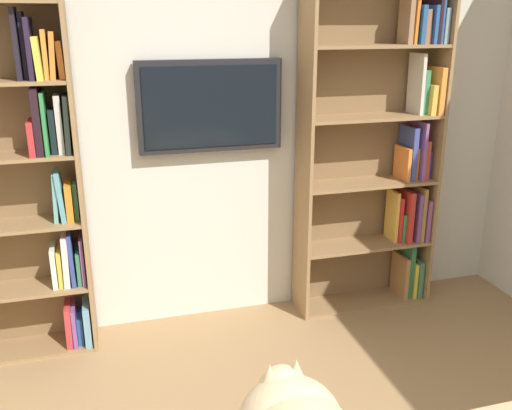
# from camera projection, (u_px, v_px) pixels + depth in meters

# --- Properties ---
(wall_back) EXTENTS (4.52, 0.06, 2.70)m
(wall_back) POSITION_uv_depth(u_px,v_px,m) (196.00, 116.00, 3.45)
(wall_back) COLOR beige
(wall_back) RESTS_ON ground
(bookshelf_left) EXTENTS (0.93, 0.28, 2.21)m
(bookshelf_left) POSITION_uv_depth(u_px,v_px,m) (384.00, 152.00, 3.70)
(bookshelf_left) COLOR #937047
(bookshelf_left) RESTS_ON ground
(bookshelf_right) EXTENTS (0.80, 0.28, 2.01)m
(bookshelf_right) POSITION_uv_depth(u_px,v_px,m) (26.00, 190.00, 3.15)
(bookshelf_right) COLOR #937047
(bookshelf_right) RESTS_ON ground
(wall_mounted_tv) EXTENTS (0.88, 0.07, 0.55)m
(wall_mounted_tv) POSITION_uv_depth(u_px,v_px,m) (210.00, 106.00, 3.37)
(wall_mounted_tv) COLOR black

